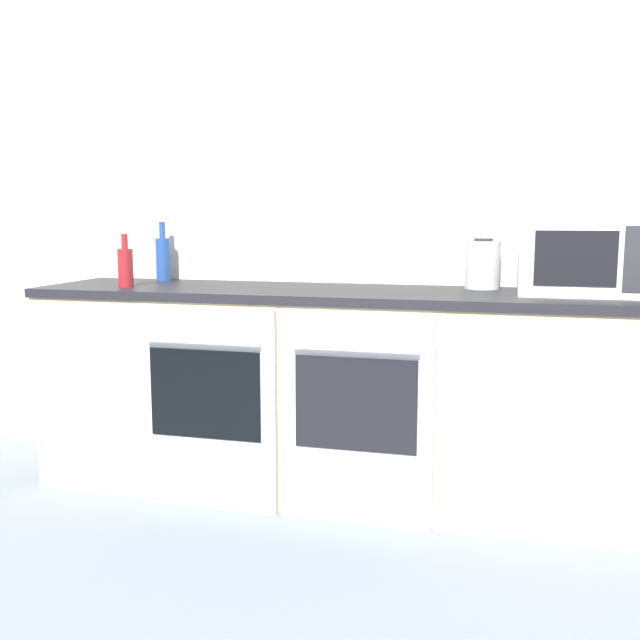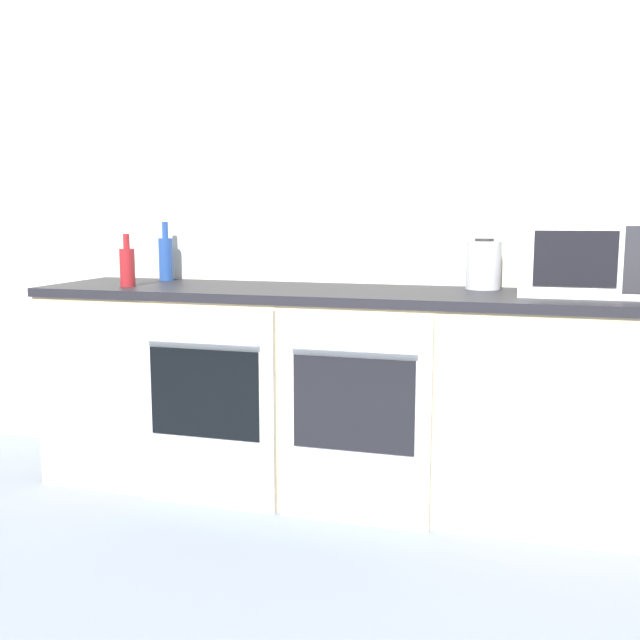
{
  "view_description": "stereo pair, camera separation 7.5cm",
  "coord_description": "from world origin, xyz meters",
  "px_view_note": "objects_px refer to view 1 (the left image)",
  "views": [
    {
      "loc": [
        0.7,
        -1.17,
        1.24
      ],
      "look_at": [
        -0.09,
        1.87,
        0.79
      ],
      "focal_mm": 40.0,
      "sensor_mm": 36.0,
      "label": 1
    },
    {
      "loc": [
        0.77,
        -1.15,
        1.24
      ],
      "look_at": [
        -0.09,
        1.87,
        0.79
      ],
      "focal_mm": 40.0,
      "sensor_mm": 36.0,
      "label": 2
    }
  ],
  "objects_px": {
    "oven_left": "(207,408)",
    "kettle": "(483,265)",
    "bottle_blue": "(163,258)",
    "bottle_red": "(125,266)",
    "microwave": "(583,256)",
    "oven_right": "(356,418)"
  },
  "relations": [
    {
      "from": "oven_left",
      "to": "oven_right",
      "type": "xyz_separation_m",
      "value": [
        0.65,
        0.0,
        0.0
      ]
    },
    {
      "from": "bottle_blue",
      "to": "kettle",
      "type": "xyz_separation_m",
      "value": [
        1.56,
        -0.01,
        -0.01
      ]
    },
    {
      "from": "oven_right",
      "to": "bottle_red",
      "type": "height_order",
      "value": "bottle_red"
    },
    {
      "from": "oven_left",
      "to": "kettle",
      "type": "height_order",
      "value": "kettle"
    },
    {
      "from": "bottle_red",
      "to": "kettle",
      "type": "xyz_separation_m",
      "value": [
        1.58,
        0.33,
        0.01
      ]
    },
    {
      "from": "oven_left",
      "to": "bottle_blue",
      "type": "relative_size",
      "value": 2.95
    },
    {
      "from": "microwave",
      "to": "kettle",
      "type": "distance_m",
      "value": 0.43
    },
    {
      "from": "oven_left",
      "to": "bottle_blue",
      "type": "xyz_separation_m",
      "value": [
        -0.45,
        0.53,
        0.6
      ]
    },
    {
      "from": "oven_left",
      "to": "microwave",
      "type": "distance_m",
      "value": 1.69
    },
    {
      "from": "bottle_blue",
      "to": "kettle",
      "type": "bearing_deg",
      "value": -0.36
    },
    {
      "from": "oven_left",
      "to": "kettle",
      "type": "relative_size",
      "value": 3.89
    },
    {
      "from": "bottle_blue",
      "to": "oven_right",
      "type": "bearing_deg",
      "value": -25.78
    },
    {
      "from": "microwave",
      "to": "kettle",
      "type": "relative_size",
      "value": 2.29
    },
    {
      "from": "bottle_red",
      "to": "kettle",
      "type": "distance_m",
      "value": 1.61
    },
    {
      "from": "oven_left",
      "to": "oven_right",
      "type": "height_order",
      "value": "same"
    },
    {
      "from": "microwave",
      "to": "kettle",
      "type": "xyz_separation_m",
      "value": [
        -0.41,
        0.14,
        -0.05
      ]
    },
    {
      "from": "oven_right",
      "to": "oven_left",
      "type": "bearing_deg",
      "value": 180.0
    },
    {
      "from": "oven_left",
      "to": "bottle_red",
      "type": "bearing_deg",
      "value": 157.62
    },
    {
      "from": "oven_left",
      "to": "bottle_blue",
      "type": "distance_m",
      "value": 0.92
    },
    {
      "from": "oven_right",
      "to": "kettle",
      "type": "bearing_deg",
      "value": 48.48
    },
    {
      "from": "oven_right",
      "to": "bottle_red",
      "type": "bearing_deg",
      "value": 170.2
    },
    {
      "from": "bottle_red",
      "to": "oven_left",
      "type": "bearing_deg",
      "value": -22.38
    }
  ]
}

